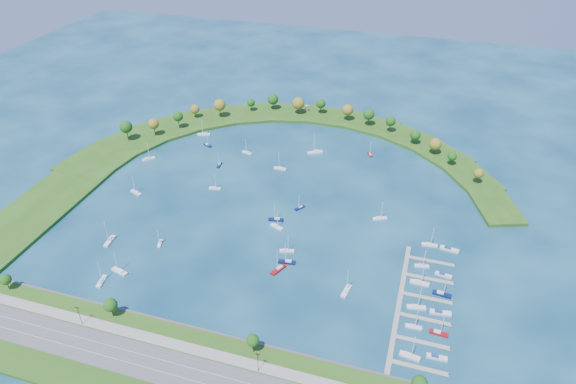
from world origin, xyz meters
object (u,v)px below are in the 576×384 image
(moored_boat_3, at_px, (280,168))
(moored_boat_10, at_px, (160,243))
(docked_boat_1, at_px, (437,357))
(docked_boat_5, at_px, (440,312))
(moored_boat_14, at_px, (204,134))
(docked_boat_4, at_px, (416,307))
(harbor_tower, at_px, (307,108))
(moored_boat_4, at_px, (277,226))
(dock_system, at_px, (416,306))
(moored_boat_21, at_px, (136,192))
(moored_boat_13, at_px, (247,152))
(moored_boat_6, at_px, (380,218))
(docked_boat_8, at_px, (422,265))
(moored_boat_0, at_px, (315,152))
(docked_boat_7, at_px, (442,294))
(moored_boat_17, at_px, (300,207))
(docked_boat_0, at_px, (410,355))
(docked_boat_3, at_px, (439,333))
(moored_boat_11, at_px, (120,271))
(docked_boat_6, at_px, (419,282))
(moored_boat_9, at_px, (219,164))
(moored_boat_12, at_px, (101,281))
(moored_boat_2, at_px, (287,262))
(moored_boat_5, at_px, (278,269))
(docked_boat_2, at_px, (414,326))
(docked_boat_10, at_px, (429,244))
(moored_boat_18, at_px, (215,188))
(moored_boat_8, at_px, (370,154))
(moored_boat_19, at_px, (346,291))
(docked_boat_11, at_px, (449,249))
(docked_boat_9, at_px, (443,275))
(moored_boat_1, at_px, (110,240))
(moored_boat_16, at_px, (276,219))

(moored_boat_3, relative_size, moored_boat_10, 1.30)
(docked_boat_1, bearing_deg, moored_boat_3, 128.56)
(docked_boat_5, bearing_deg, moored_boat_3, 131.97)
(moored_boat_14, relative_size, docked_boat_4, 1.06)
(moored_boat_14, bearing_deg, docked_boat_4, 124.87)
(harbor_tower, distance_m, moored_boat_4, 146.66)
(dock_system, relative_size, moored_boat_21, 6.90)
(moored_boat_13, bearing_deg, moored_boat_3, 167.81)
(moored_boat_6, distance_m, docked_boat_8, 41.77)
(moored_boat_0, bearing_deg, moored_boat_13, -14.27)
(moored_boat_10, relative_size, docked_boat_7, 0.73)
(docked_boat_7, bearing_deg, moored_boat_13, 149.73)
(moored_boat_14, bearing_deg, moored_boat_17, 126.24)
(moored_boat_4, height_order, moored_boat_13, moored_boat_4)
(dock_system, bearing_deg, moored_boat_3, 134.78)
(docked_boat_0, bearing_deg, moored_boat_21, 164.25)
(moored_boat_13, relative_size, docked_boat_3, 0.92)
(dock_system, bearing_deg, moored_boat_11, -172.02)
(docked_boat_1, bearing_deg, moored_boat_6, 110.16)
(moored_boat_21, distance_m, docked_boat_3, 187.70)
(moored_boat_14, distance_m, docked_boat_6, 195.24)
(moored_boat_9, xyz_separation_m, moored_boat_11, (-5.42, -107.69, 0.09))
(moored_boat_11, height_order, docked_boat_0, moored_boat_11)
(moored_boat_9, height_order, docked_boat_1, moored_boat_9)
(moored_boat_3, distance_m, moored_boat_12, 132.78)
(moored_boat_13, relative_size, docked_boat_7, 0.86)
(docked_boat_4, bearing_deg, docked_boat_0, -99.62)
(moored_boat_2, height_order, moored_boat_5, moored_boat_5)
(docked_boat_2, bearing_deg, docked_boat_10, 85.81)
(moored_boat_5, xyz_separation_m, moored_boat_18, (-59.17, 57.25, -0.08))
(moored_boat_8, distance_m, docked_boat_6, 123.07)
(moored_boat_2, height_order, docked_boat_0, moored_boat_2)
(moored_boat_0, bearing_deg, docked_boat_2, 88.54)
(moored_boat_12, height_order, moored_boat_13, moored_boat_12)
(moored_boat_19, distance_m, docked_boat_11, 63.09)
(docked_boat_3, distance_m, docked_boat_9, 37.32)
(moored_boat_17, distance_m, docked_boat_6, 82.38)
(moored_boat_3, xyz_separation_m, moored_boat_19, (62.98, -95.57, 0.02))
(moored_boat_1, distance_m, docked_boat_5, 167.87)
(moored_boat_19, relative_size, docked_boat_8, 1.22)
(moored_boat_1, height_order, moored_boat_16, moored_boat_1)
(docked_boat_5, xyz_separation_m, docked_boat_11, (1.90, 45.77, 0.00))
(moored_boat_17, xyz_separation_m, moored_boat_19, (38.93, -57.55, 0.08))
(moored_boat_16, distance_m, docked_boat_9, 92.58)
(moored_boat_5, height_order, docked_boat_0, moored_boat_5)
(moored_boat_10, xyz_separation_m, docked_boat_8, (131.50, 22.30, 0.03))
(moored_boat_14, bearing_deg, moored_boat_6, 137.58)
(moored_boat_8, xyz_separation_m, moored_boat_21, (-125.70, -87.21, 0.06))
(moored_boat_18, bearing_deg, moored_boat_9, 96.23)
(moored_boat_17, bearing_deg, moored_boat_18, -58.61)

